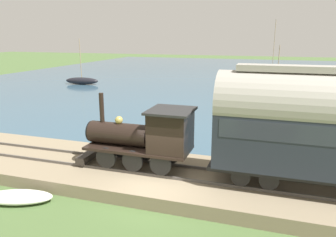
% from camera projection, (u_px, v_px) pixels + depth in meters
% --- Properties ---
extents(ground_plane, '(200.00, 200.00, 0.00)m').
position_uv_depth(ground_plane, '(156.00, 198.00, 13.50)').
color(ground_plane, '#476033').
extents(harbor_water, '(80.00, 80.00, 0.01)m').
position_uv_depth(harbor_water, '(247.00, 76.00, 54.33)').
color(harbor_water, '#38566B').
rests_on(harbor_water, ground).
extents(rail_embankment, '(5.06, 56.00, 0.69)m').
position_uv_depth(rail_embankment, '(167.00, 177.00, 14.76)').
color(rail_embankment, '#84755B').
rests_on(rail_embankment, ground).
extents(steam_locomotive, '(2.02, 5.30, 3.28)m').
position_uv_depth(steam_locomotive, '(148.00, 135.00, 14.55)').
color(steam_locomotive, black).
rests_on(steam_locomotive, rail_embankment).
extents(passenger_coach, '(2.46, 8.62, 4.74)m').
position_uv_depth(passenger_coach, '(328.00, 125.00, 12.14)').
color(passenger_coach, black).
rests_on(passenger_coach, rail_embankment).
extents(sailboat_brown, '(2.77, 3.85, 9.08)m').
position_uv_depth(sailboat_brown, '(272.00, 71.00, 55.15)').
color(sailboat_brown, brown).
rests_on(sailboat_brown, harbor_water).
extents(sailboat_navy, '(3.73, 4.68, 5.45)m').
position_uv_depth(sailboat_navy, '(277.00, 86.00, 38.34)').
color(sailboat_navy, '#192347').
rests_on(sailboat_navy, harbor_water).
extents(sailboat_black, '(1.71, 4.76, 6.10)m').
position_uv_depth(sailboat_black, '(82.00, 81.00, 44.63)').
color(sailboat_black, black).
rests_on(sailboat_black, harbor_water).
extents(rowboat_far_out, '(2.55, 2.33, 0.31)m').
position_uv_depth(rowboat_far_out, '(177.00, 124.00, 24.04)').
color(rowboat_far_out, '#B7B2A3').
rests_on(rowboat_far_out, harbor_water).
extents(rowboat_mid_harbor, '(1.40, 2.66, 0.41)m').
position_uv_depth(rowboat_mid_harbor, '(284.00, 125.00, 23.73)').
color(rowboat_mid_harbor, silver).
rests_on(rowboat_mid_harbor, harbor_water).
extents(beached_dinghy, '(1.88, 3.00, 0.44)m').
position_uv_depth(beached_dinghy, '(18.00, 197.00, 13.08)').
color(beached_dinghy, silver).
rests_on(beached_dinghy, ground).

